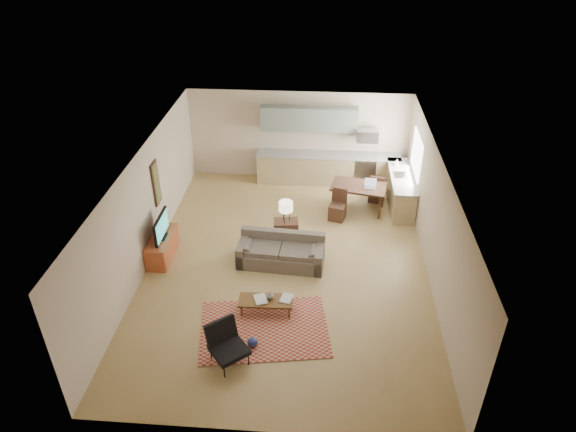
# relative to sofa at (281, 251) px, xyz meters

# --- Properties ---
(room) EXTENTS (9.00, 9.00, 9.00)m
(room) POSITION_rel_sofa_xyz_m (0.14, -0.00, 0.99)
(room) COLOR #9E814C
(room) RESTS_ON ground
(kitchen_counter_back) EXTENTS (4.26, 0.64, 0.92)m
(kitchen_counter_back) POSITION_rel_sofa_xyz_m (1.04, 4.18, 0.10)
(kitchen_counter_back) COLOR tan
(kitchen_counter_back) RESTS_ON ground
(kitchen_counter_right) EXTENTS (0.64, 2.26, 0.92)m
(kitchen_counter_right) POSITION_rel_sofa_xyz_m (3.07, 3.00, 0.10)
(kitchen_counter_right) COLOR tan
(kitchen_counter_right) RESTS_ON ground
(kitchen_range) EXTENTS (0.62, 0.62, 0.90)m
(kitchen_range) POSITION_rel_sofa_xyz_m (2.14, 4.18, 0.09)
(kitchen_range) COLOR #A5A8AD
(kitchen_range) RESTS_ON ground
(kitchen_microwave) EXTENTS (0.62, 0.40, 0.35)m
(kitchen_microwave) POSITION_rel_sofa_xyz_m (2.14, 4.20, 1.19)
(kitchen_microwave) COLOR #A5A8AD
(kitchen_microwave) RESTS_ON room
(upper_cabinets) EXTENTS (2.80, 0.34, 0.70)m
(upper_cabinets) POSITION_rel_sofa_xyz_m (0.44, 4.33, 1.59)
(upper_cabinets) COLOR gray
(upper_cabinets) RESTS_ON room
(window_right) EXTENTS (0.02, 1.40, 1.05)m
(window_right) POSITION_rel_sofa_xyz_m (3.37, 3.00, 1.19)
(window_right) COLOR white
(window_right) RESTS_ON room
(wall_art_left) EXTENTS (0.06, 0.42, 1.10)m
(wall_art_left) POSITION_rel_sofa_xyz_m (-3.07, 0.90, 1.19)
(wall_art_left) COLOR olive
(wall_art_left) RESTS_ON room
(triptych) EXTENTS (1.70, 0.04, 0.50)m
(triptych) POSITION_rel_sofa_xyz_m (0.04, 4.47, 1.39)
(triptych) COLOR beige
(triptych) RESTS_ON room
(rug) EXTENTS (2.78, 2.13, 0.02)m
(rug) POSITION_rel_sofa_xyz_m (-0.15, -2.19, -0.35)
(rug) COLOR maroon
(rug) RESTS_ON floor
(sofa) EXTENTS (2.15, 1.06, 0.73)m
(sofa) POSITION_rel_sofa_xyz_m (0.00, 0.00, 0.00)
(sofa) COLOR brown
(sofa) RESTS_ON floor
(coffee_table) EXTENTS (1.14, 0.47, 0.34)m
(coffee_table) POSITION_rel_sofa_xyz_m (-0.17, -1.69, -0.19)
(coffee_table) COLOR #4F3214
(coffee_table) RESTS_ON floor
(book_a) EXTENTS (0.47, 0.50, 0.03)m
(book_a) POSITION_rel_sofa_xyz_m (-0.39, -1.74, -0.01)
(book_a) COLOR maroon
(book_a) RESTS_ON coffee_table
(book_b) EXTENTS (0.38, 0.43, 0.02)m
(book_b) POSITION_rel_sofa_xyz_m (0.15, -1.59, -0.02)
(book_b) COLOR navy
(book_b) RESTS_ON coffee_table
(vase) EXTENTS (0.16, 0.16, 0.17)m
(vase) POSITION_rel_sofa_xyz_m (-0.08, -1.64, 0.05)
(vase) COLOR black
(vase) RESTS_ON coffee_table
(armchair) EXTENTS (1.00, 1.00, 0.81)m
(armchair) POSITION_rel_sofa_xyz_m (-0.69, -3.09, 0.04)
(armchair) COLOR black
(armchair) RESTS_ON floor
(tv_credenza) EXTENTS (0.48, 1.25, 0.58)m
(tv_credenza) POSITION_rel_sofa_xyz_m (-2.85, 0.05, -0.07)
(tv_credenza) COLOR #9B4223
(tv_credenza) RESTS_ON floor
(tv) EXTENTS (0.10, 0.96, 0.58)m
(tv) POSITION_rel_sofa_xyz_m (-2.80, 0.05, 0.50)
(tv) COLOR black
(tv) RESTS_ON tv_credenza
(console_table) EXTENTS (0.64, 0.47, 0.69)m
(console_table) POSITION_rel_sofa_xyz_m (0.05, 0.79, -0.02)
(console_table) COLOR #382218
(console_table) RESTS_ON floor
(table_lamp) EXTENTS (0.35, 0.35, 0.55)m
(table_lamp) POSITION_rel_sofa_xyz_m (0.05, 0.79, 0.61)
(table_lamp) COLOR beige
(table_lamp) RESTS_ON console_table
(dining_table) EXTENTS (1.61, 1.12, 0.74)m
(dining_table) POSITION_rel_sofa_xyz_m (1.89, 2.63, 0.01)
(dining_table) COLOR #382218
(dining_table) RESTS_ON floor
(dining_chair_near) EXTENTS (0.51, 0.52, 0.85)m
(dining_chair_near) POSITION_rel_sofa_xyz_m (1.33, 2.10, 0.06)
(dining_chair_near) COLOR #382218
(dining_chair_near) RESTS_ON floor
(dining_chair_far) EXTENTS (0.50, 0.51, 0.85)m
(dining_chair_far) POSITION_rel_sofa_xyz_m (2.45, 3.17, 0.06)
(dining_chair_far) COLOR #382218
(dining_chair_far) RESTS_ON floor
(laptop) EXTENTS (0.34, 0.27, 0.24)m
(laptop) POSITION_rel_sofa_xyz_m (2.18, 2.53, 0.50)
(laptop) COLOR #A5A8AD
(laptop) RESTS_ON dining_table
(soap_bottle) EXTENTS (0.13, 0.13, 0.19)m
(soap_bottle) POSITION_rel_sofa_xyz_m (2.97, 3.59, 0.65)
(soap_bottle) COLOR beige
(soap_bottle) RESTS_ON kitchen_counter_right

